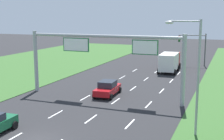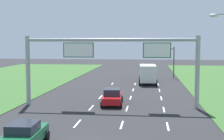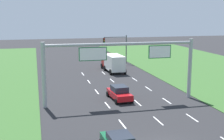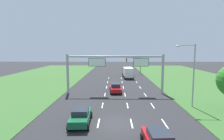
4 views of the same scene
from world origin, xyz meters
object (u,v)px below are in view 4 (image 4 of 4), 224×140
object	(u,v)px
sign_gantry	(115,66)
street_lamp	(191,70)
car_lead_silver	(116,88)
traffic_light_mast	(134,62)
car_near_red	(81,116)
box_truck	(128,72)

from	to	relation	value
sign_gantry	street_lamp	world-z (taller)	street_lamp
car_lead_silver	street_lamp	xyz separation A→B (m)	(10.03, -8.33, 4.26)
sign_gantry	traffic_light_mast	xyz separation A→B (m)	(6.22, 25.83, -1.02)
car_near_red	box_truck	distance (m)	31.95
car_near_red	car_lead_silver	bearing A→B (deg)	72.64
car_lead_silver	street_lamp	size ratio (longest dim) A/B	0.53
traffic_light_mast	street_lamp	size ratio (longest dim) A/B	0.66
car_near_red	street_lamp	xyz separation A→B (m)	(13.76, 5.56, 4.29)
sign_gantry	box_truck	bearing A→B (deg)	79.02
sign_gantry	traffic_light_mast	bearing A→B (deg)	76.47
traffic_light_mast	street_lamp	xyz separation A→B (m)	(3.83, -33.13, 1.21)
car_near_red	traffic_light_mast	size ratio (longest dim) A/B	0.81
car_lead_silver	car_near_red	bearing A→B (deg)	-108.38
sign_gantry	street_lamp	size ratio (longest dim) A/B	2.03
car_near_red	box_truck	xyz separation A→B (m)	(7.26, 31.10, 0.82)
car_near_red	box_truck	size ratio (longest dim) A/B	0.61
car_lead_silver	sign_gantry	world-z (taller)	sign_gantry
sign_gantry	car_near_red	bearing A→B (deg)	-106.12
street_lamp	traffic_light_mast	bearing A→B (deg)	96.59
car_near_red	car_lead_silver	distance (m)	14.38
car_near_red	street_lamp	size ratio (longest dim) A/B	0.53
car_near_red	street_lamp	bearing A→B (deg)	19.68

